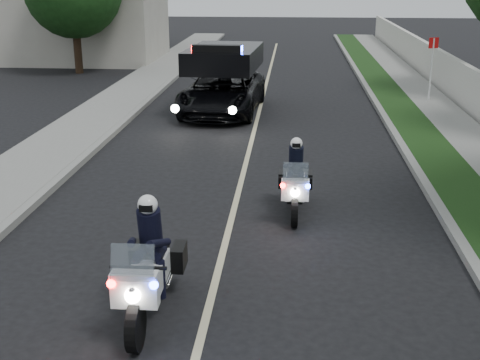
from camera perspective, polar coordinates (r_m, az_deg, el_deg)
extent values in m
plane|color=black|center=(8.82, -3.28, -13.02)|extent=(120.00, 120.00, 0.00)
cube|color=gray|center=(18.27, 14.05, 3.50)|extent=(0.20, 60.00, 0.15)
cube|color=#193814|center=(18.40, 16.20, 3.42)|extent=(1.20, 60.00, 0.16)
cube|color=gray|center=(18.70, 20.11, 3.26)|extent=(1.40, 60.00, 0.16)
cube|color=gray|center=(18.76, -11.54, 4.06)|extent=(0.20, 60.00, 0.15)
cube|color=gray|center=(19.10, -14.72, 4.09)|extent=(2.00, 60.00, 0.16)
cube|color=#BFB78C|center=(18.08, 1.08, 3.66)|extent=(0.12, 50.00, 0.01)
imported|color=black|center=(21.65, -1.55, 6.11)|extent=(2.72, 5.34, 2.53)
imported|color=black|center=(26.48, -2.48, 8.36)|extent=(0.75, 1.79, 0.91)
imported|color=black|center=(26.48, -2.48, 8.36)|extent=(0.59, 0.42, 1.55)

